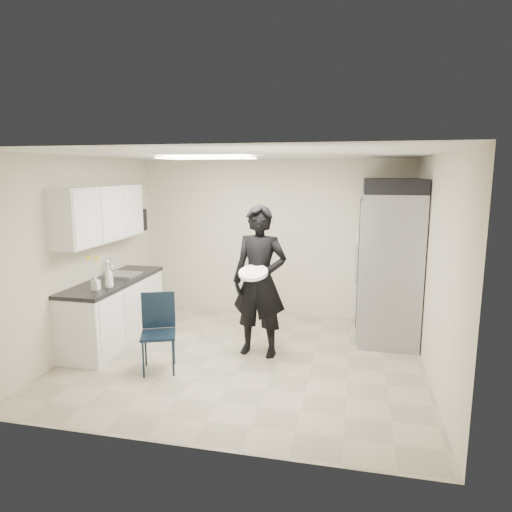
% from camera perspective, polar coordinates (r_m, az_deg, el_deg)
% --- Properties ---
extents(floor, '(4.50, 4.50, 0.00)m').
position_cam_1_polar(floor, '(6.08, -1.41, -12.68)').
color(floor, tan).
rests_on(floor, ground).
extents(ceiling, '(4.50, 4.50, 0.00)m').
position_cam_1_polar(ceiling, '(5.60, -1.53, 12.62)').
color(ceiling, white).
rests_on(ceiling, back_wall).
extents(back_wall, '(4.50, 0.00, 4.50)m').
position_cam_1_polar(back_wall, '(7.63, 2.19, 2.22)').
color(back_wall, beige).
rests_on(back_wall, floor).
extents(left_wall, '(0.00, 4.00, 4.00)m').
position_cam_1_polar(left_wall, '(6.61, -20.76, 0.29)').
color(left_wall, beige).
rests_on(left_wall, floor).
extents(right_wall, '(0.00, 4.00, 4.00)m').
position_cam_1_polar(right_wall, '(5.60, 21.47, -1.47)').
color(right_wall, beige).
rests_on(right_wall, floor).
extents(ceiling_panel, '(1.20, 0.60, 0.02)m').
position_cam_1_polar(ceiling_panel, '(6.15, -6.15, 12.09)').
color(ceiling_panel, white).
rests_on(ceiling_panel, ceiling).
extents(lower_counter, '(0.60, 1.90, 0.86)m').
position_cam_1_polar(lower_counter, '(6.81, -17.24, -6.74)').
color(lower_counter, silver).
rests_on(lower_counter, floor).
extents(countertop, '(0.64, 1.95, 0.05)m').
position_cam_1_polar(countertop, '(6.70, -17.45, -3.01)').
color(countertop, black).
rests_on(countertop, lower_counter).
extents(sink, '(0.42, 0.40, 0.14)m').
position_cam_1_polar(sink, '(6.90, -16.27, -2.69)').
color(sink, gray).
rests_on(sink, countertop).
extents(faucet, '(0.02, 0.02, 0.24)m').
position_cam_1_polar(faucet, '(6.97, -17.77, -1.38)').
color(faucet, silver).
rests_on(faucet, countertop).
extents(upper_cabinets, '(0.35, 1.80, 0.75)m').
position_cam_1_polar(upper_cabinets, '(6.62, -18.83, 5.01)').
color(upper_cabinets, silver).
rests_on(upper_cabinets, left_wall).
extents(towel_dispenser, '(0.22, 0.30, 0.35)m').
position_cam_1_polar(towel_dispenser, '(7.66, -14.70, 4.35)').
color(towel_dispenser, black).
rests_on(towel_dispenser, left_wall).
extents(notice_sticker_left, '(0.00, 0.12, 0.07)m').
position_cam_1_polar(notice_sticker_left, '(6.70, -20.21, -0.24)').
color(notice_sticker_left, yellow).
rests_on(notice_sticker_left, left_wall).
extents(notice_sticker_right, '(0.00, 0.12, 0.07)m').
position_cam_1_polar(notice_sticker_right, '(6.87, -19.29, -0.27)').
color(notice_sticker_right, yellow).
rests_on(notice_sticker_right, left_wall).
extents(commercial_fridge, '(0.80, 1.35, 2.10)m').
position_cam_1_polar(commercial_fridge, '(6.85, 16.28, -1.25)').
color(commercial_fridge, gray).
rests_on(commercial_fridge, floor).
extents(fridge_compressor, '(0.80, 1.35, 0.20)m').
position_cam_1_polar(fridge_compressor, '(6.72, 16.78, 8.40)').
color(fridge_compressor, black).
rests_on(fridge_compressor, commercial_fridge).
extents(folding_chair, '(0.53, 0.53, 0.91)m').
position_cam_1_polar(folding_chair, '(5.69, -12.11, -9.62)').
color(folding_chair, black).
rests_on(folding_chair, floor).
extents(man_tuxedo, '(0.78, 0.56, 1.98)m').
position_cam_1_polar(man_tuxedo, '(5.93, 0.46, -3.19)').
color(man_tuxedo, black).
rests_on(man_tuxedo, floor).
extents(bucket_lid, '(0.40, 0.40, 0.05)m').
position_cam_1_polar(bucket_lid, '(5.66, -0.34, -2.12)').
color(bucket_lid, white).
rests_on(bucket_lid, man_tuxedo).
extents(soap_bottle_a, '(0.15, 0.15, 0.29)m').
position_cam_1_polar(soap_bottle_a, '(6.20, -17.93, -2.49)').
color(soap_bottle_a, silver).
rests_on(soap_bottle_a, countertop).
extents(soap_bottle_b, '(0.09, 0.09, 0.20)m').
position_cam_1_polar(soap_bottle_b, '(6.13, -19.41, -3.15)').
color(soap_bottle_b, '#A4A3AF').
rests_on(soap_bottle_b, countertop).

